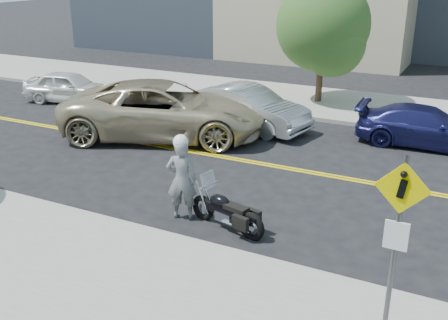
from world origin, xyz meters
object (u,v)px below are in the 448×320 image
parked_car_white (70,87)px  motorcycle (227,204)px  parked_car_silver (247,108)px  pedestrian_sign (397,231)px  motorcyclist (182,177)px  parked_car_blue (426,127)px  suv (164,110)px

parked_car_white → motorcycle: bearing=-135.9°
parked_car_silver → motorcycle: bearing=-147.8°
pedestrian_sign → motorcycle: bearing=149.6°
pedestrian_sign → motorcyclist: (-5.02, 2.29, -0.95)m
motorcyclist → parked_car_blue: bearing=-140.7°
suv → parked_car_blue: suv is taller
motorcycle → parked_car_silver: size_ratio=0.43×
parked_car_silver → parked_car_blue: bearing=-70.7°
suv → parked_car_white: 6.54m
motorcycle → parked_car_blue: (3.22, 7.94, 0.03)m
motorcyclist → suv: (-3.65, 4.94, -0.07)m
parked_car_white → parked_car_blue: (14.18, 0.79, -0.02)m
motorcyclist → motorcycle: size_ratio=1.03×
pedestrian_sign → motorcyclist: bearing=155.5°
motorcycle → parked_car_white: bearing=161.0°
pedestrian_sign → motorcycle: size_ratio=1.51×
pedestrian_sign → parked_car_white: 17.61m
parked_car_white → parked_car_silver: (8.25, -0.04, 0.10)m
parked_car_white → parked_car_blue: parked_car_white is taller
parked_car_white → parked_car_silver: size_ratio=0.84×
motorcyclist → parked_car_silver: bearing=-99.4°
motorcycle → parked_car_blue: size_ratio=0.45×
motorcycle → suv: size_ratio=0.29×
parked_car_white → parked_car_blue: size_ratio=0.88×
motorcyclist → parked_car_blue: (4.39, 7.92, -0.38)m
parked_car_white → pedestrian_sign: bearing=-135.2°
motorcyclist → parked_car_silver: motorcyclist is taller
motorcyclist → suv: bearing=-75.2°
parked_car_white → motorcyclist: bearing=-138.8°
pedestrian_sign → parked_car_blue: (-0.63, 10.21, -1.32)m
motorcycle → parked_car_white: parked_car_white is taller
pedestrian_sign → motorcyclist: pedestrian_sign is taller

